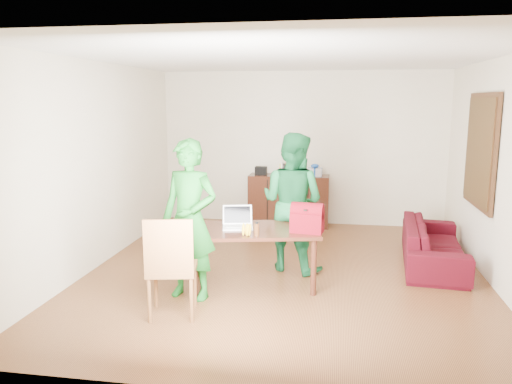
% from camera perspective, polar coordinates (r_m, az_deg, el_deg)
% --- Properties ---
extents(room, '(5.20, 5.70, 2.90)m').
position_cam_1_polar(room, '(6.34, 3.63, 2.39)').
color(room, '#452111').
rests_on(room, ground).
extents(table, '(1.64, 1.14, 0.70)m').
position_cam_1_polar(table, '(5.92, -0.32, -4.99)').
color(table, black).
rests_on(table, ground).
extents(chair, '(0.56, 0.55, 1.06)m').
position_cam_1_polar(chair, '(5.28, -9.52, -10.61)').
color(chair, brown).
rests_on(chair, ground).
extents(person_near, '(0.73, 0.55, 1.79)m').
position_cam_1_polar(person_near, '(5.56, -7.58, -3.15)').
color(person_near, '#16651D').
rests_on(person_near, ground).
extents(person_far, '(1.07, 0.97, 1.80)m').
position_cam_1_polar(person_far, '(6.46, 4.18, -1.16)').
color(person_far, '#155F30').
rests_on(person_far, ground).
extents(laptop, '(0.40, 0.32, 0.25)m').
position_cam_1_polar(laptop, '(5.91, -2.10, -3.72)').
color(laptop, white).
rests_on(laptop, table).
extents(bananas, '(0.16, 0.12, 0.05)m').
position_cam_1_polar(bananas, '(5.58, -1.08, -4.74)').
color(bananas, gold).
rests_on(bananas, table).
extents(bottle, '(0.06, 0.06, 0.16)m').
position_cam_1_polar(bottle, '(5.56, 0.09, -4.25)').
color(bottle, '#512B12').
rests_on(bottle, table).
extents(red_bag, '(0.39, 0.26, 0.27)m').
position_cam_1_polar(red_bag, '(5.74, 5.86, -3.28)').
color(red_bag, maroon).
rests_on(red_bag, table).
extents(sofa, '(0.94, 2.00, 0.57)m').
position_cam_1_polar(sofa, '(7.19, 19.63, -5.58)').
color(sofa, '#3B0709').
rests_on(sofa, ground).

